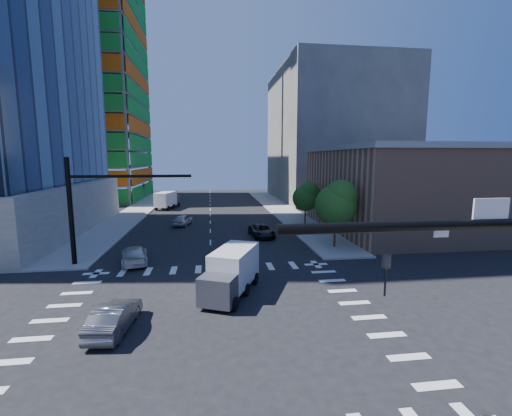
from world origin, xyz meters
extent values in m
plane|color=black|center=(0.00, 0.00, 0.00)|extent=(160.00, 160.00, 0.00)
cube|color=silver|center=(0.00, 0.00, 0.01)|extent=(20.00, 20.00, 0.01)
cube|color=#9C9A93|center=(12.50, 40.00, 0.07)|extent=(5.00, 60.00, 0.15)
cube|color=#9C9A93|center=(-12.50, 40.00, 0.07)|extent=(5.00, 60.00, 0.15)
cube|color=#1A912B|center=(-14.90, 62.00, 24.50)|extent=(0.12, 24.00, 49.00)
cube|color=#D3560C|center=(-27.50, 49.40, 24.50)|extent=(24.00, 0.12, 49.00)
cube|color=#A87C62|center=(25.00, 22.00, 5.00)|extent=(20.00, 22.00, 10.00)
cube|color=gray|center=(25.00, 22.00, 10.30)|extent=(20.50, 22.50, 0.60)
cube|color=#5F5B55|center=(27.00, 55.00, 14.00)|extent=(24.00, 30.00, 28.00)
cylinder|color=black|center=(6.50, -11.50, 7.55)|extent=(10.00, 0.24, 0.24)
imported|color=black|center=(4.00, -11.50, 6.45)|extent=(0.16, 0.20, 1.00)
cube|color=white|center=(6.50, -11.50, 7.90)|extent=(0.90, 0.04, 0.50)
cylinder|color=black|center=(-11.50, 11.50, 4.65)|extent=(0.40, 0.40, 9.00)
cylinder|color=black|center=(-6.50, 11.50, 7.55)|extent=(10.00, 0.24, 0.24)
imported|color=black|center=(-5.50, 11.50, 6.45)|extent=(0.16, 0.20, 1.00)
cylinder|color=#382316|center=(12.50, 14.00, 1.29)|extent=(0.20, 0.20, 2.27)
sphere|color=#134815|center=(12.50, 14.00, 4.38)|extent=(4.16, 4.16, 4.16)
sphere|color=#447727|center=(12.90, 13.70, 5.35)|extent=(3.25, 3.25, 3.25)
cylinder|color=#382316|center=(12.80, 26.00, 1.11)|extent=(0.20, 0.20, 1.92)
sphere|color=#134815|center=(12.80, 26.00, 3.72)|extent=(3.52, 3.52, 3.52)
sphere|color=#447727|center=(13.20, 25.70, 4.55)|extent=(2.75, 2.75, 2.75)
imported|color=black|center=(5.93, 20.00, 0.71)|extent=(2.81, 5.28, 1.41)
imported|color=silver|center=(-6.55, 11.50, 0.74)|extent=(3.06, 5.40, 1.48)
imported|color=#B9BDC2|center=(-3.69, 28.21, 0.75)|extent=(2.82, 4.72, 1.50)
imported|color=#525157|center=(-5.05, -0.60, 0.75)|extent=(2.07, 4.72, 1.51)
cube|color=#BCBCBE|center=(1.29, 3.31, 1.75)|extent=(3.87, 5.12, 2.40)
cube|color=#43434B|center=(1.29, 3.31, 1.15)|extent=(2.61, 2.37, 1.75)
cube|color=white|center=(-7.58, 44.54, 1.82)|extent=(3.62, 5.26, 2.49)
cube|color=#43434B|center=(-7.58, 44.54, 1.20)|extent=(2.62, 2.30, 1.82)
camera|label=1|loc=(0.12, -18.48, 9.06)|focal=24.00mm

